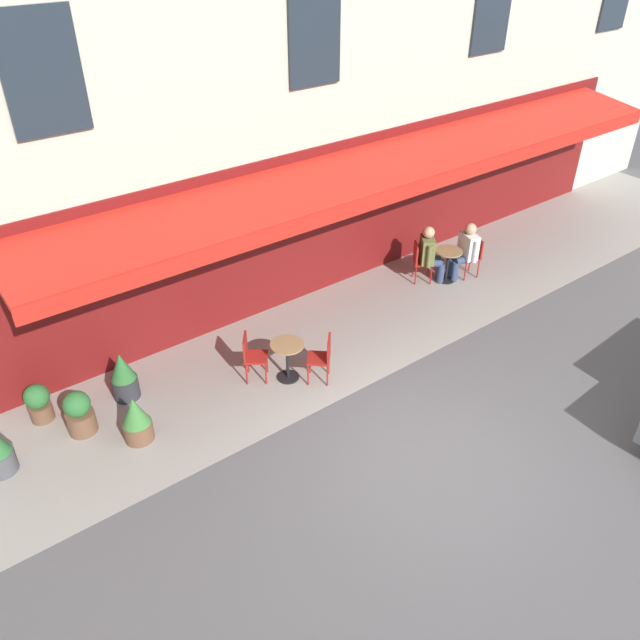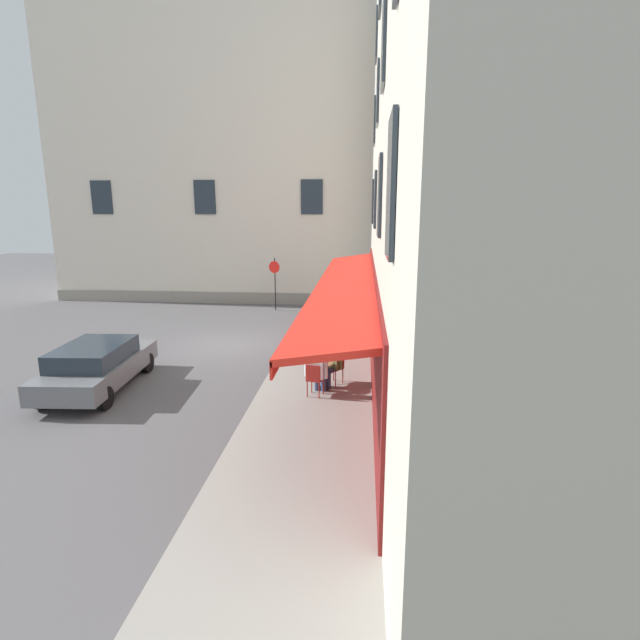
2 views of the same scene
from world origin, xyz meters
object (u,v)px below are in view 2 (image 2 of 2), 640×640
at_px(cafe_table_near_entrance, 314,330).
at_px(potted_plant_mid_terrace, 357,313).
at_px(cafe_chair_red_near_door, 314,377).
at_px(parked_car_grey, 97,365).
at_px(potted_plant_under_sign, 349,317).
at_px(cafe_chair_red_back_row, 325,326).
at_px(cafe_chair_red_corner_right, 301,331).
at_px(seated_companion_in_white, 317,369).
at_px(potted_plant_entrance_left, 340,307).
at_px(seated_patron_in_olive, 332,361).
at_px(cafe_chair_red_facing_street, 336,365).
at_px(potted_plant_by_steps, 324,317).
at_px(potted_plant_entrance_right, 341,314).
at_px(cafe_table_mid_terrace, 322,372).
at_px(no_parking_sign, 275,274).

distance_m(cafe_table_near_entrance, potted_plant_mid_terrace, 4.17).
xyz_separation_m(cafe_chair_red_near_door, parked_car_grey, (0.02, 6.06, 0.16)).
xyz_separation_m(potted_plant_mid_terrace, potted_plant_under_sign, (-1.34, 0.31, 0.09)).
xyz_separation_m(cafe_table_near_entrance, cafe_chair_red_back_row, (0.51, -0.37, 0.06)).
relative_size(cafe_table_near_entrance, cafe_chair_red_corner_right, 0.82).
bearing_deg(cafe_chair_red_back_row, seated_companion_in_white, -177.52).
bearing_deg(seated_companion_in_white, potted_plant_mid_terrace, -5.94).
distance_m(potted_plant_entrance_left, parked_car_grey, 11.89).
relative_size(cafe_chair_red_back_row, parked_car_grey, 0.21).
distance_m(seated_patron_in_olive, potted_plant_under_sign, 6.99).
xyz_separation_m(cafe_chair_red_facing_street, potted_plant_by_steps, (7.06, 0.93, -0.15)).
distance_m(cafe_chair_red_near_door, potted_plant_under_sign, 7.96).
height_order(seated_patron_in_olive, seated_companion_in_white, seated_patron_in_olive).
height_order(potted_plant_by_steps, parked_car_grey, parked_car_grey).
bearing_deg(potted_plant_entrance_right, cafe_chair_red_facing_street, -178.41).
relative_size(cafe_chair_red_back_row, potted_plant_entrance_right, 1.16).
height_order(cafe_chair_red_corner_right, cafe_chair_red_facing_street, same).
xyz_separation_m(cafe_chair_red_back_row, potted_plant_mid_terrace, (3.35, -1.19, -0.20)).
xyz_separation_m(cafe_table_mid_terrace, cafe_chair_red_near_door, (-0.61, 0.16, 0.06)).
height_order(cafe_table_near_entrance, seated_patron_in_olive, seated_patron_in_olive).
relative_size(cafe_table_mid_terrace, potted_plant_entrance_left, 0.85).
distance_m(potted_plant_mid_terrace, parked_car_grey, 11.64).
xyz_separation_m(cafe_chair_red_facing_street, seated_patron_in_olive, (-0.18, 0.12, 0.16)).
height_order(cafe_chair_red_near_door, seated_patron_in_olive, seated_patron_in_olive).
bearing_deg(seated_patron_in_olive, no_parking_sign, 18.62).
distance_m(cafe_table_mid_terrace, potted_plant_under_sign, 7.34).
bearing_deg(cafe_chair_red_corner_right, potted_plant_entrance_left, -12.97).
bearing_deg(cafe_table_near_entrance, seated_patron_in_olive, -167.76).
bearing_deg(potted_plant_entrance_left, potted_plant_by_steps, 162.50).
xyz_separation_m(cafe_chair_red_near_door, potted_plant_entrance_left, (10.13, -0.21, -0.12)).
bearing_deg(seated_patron_in_olive, potted_plant_by_steps, 6.37).
relative_size(cafe_chair_red_facing_street, no_parking_sign, 0.35).
distance_m(cafe_chair_red_corner_right, no_parking_sign, 6.77).
bearing_deg(potted_plant_entrance_left, parked_car_grey, 148.19).
bearing_deg(potted_plant_entrance_left, no_parking_sign, 70.83).
height_order(cafe_chair_red_facing_street, no_parking_sign, no_parking_sign).
bearing_deg(potted_plant_under_sign, cafe_chair_red_back_row, 156.22).
height_order(potted_plant_by_steps, potted_plant_entrance_left, potted_plant_entrance_left).
bearing_deg(no_parking_sign, cafe_table_mid_terrace, -163.11).
xyz_separation_m(seated_companion_in_white, parked_car_grey, (-0.19, 6.11, 0.01)).
relative_size(cafe_table_mid_terrace, cafe_chair_red_near_door, 0.82).
bearing_deg(seated_patron_in_olive, parked_car_grey, 98.17).
height_order(cafe_chair_red_back_row, potted_plant_mid_terrace, cafe_chair_red_back_row).
bearing_deg(potted_plant_entrance_left, seated_patron_in_olive, -178.78).
bearing_deg(potted_plant_by_steps, parked_car_grey, 145.28).
bearing_deg(cafe_table_near_entrance, cafe_chair_red_back_row, -36.06).
xyz_separation_m(seated_companion_in_white, potted_plant_entrance_left, (9.92, -0.15, -0.27)).
relative_size(cafe_table_near_entrance, potted_plant_entrance_left, 0.85).
relative_size(cafe_table_near_entrance, no_parking_sign, 0.29).
distance_m(potted_plant_by_steps, potted_plant_entrance_right, 0.97).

